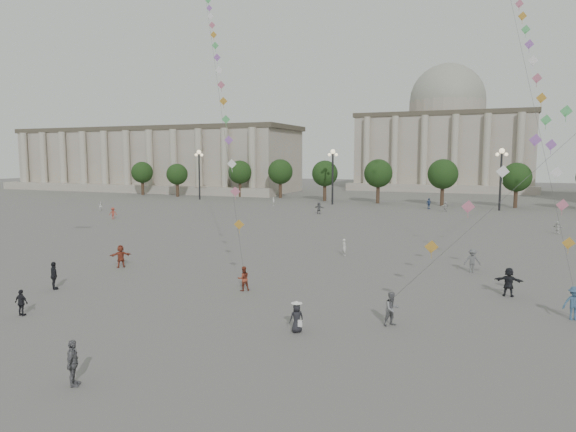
% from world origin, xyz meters
% --- Properties ---
extents(ground, '(360.00, 360.00, 0.00)m').
position_xyz_m(ground, '(0.00, 0.00, 0.00)').
color(ground, '#5D5B57').
rests_on(ground, ground).
extents(hall_west, '(84.00, 26.22, 17.20)m').
position_xyz_m(hall_west, '(-75.00, 93.89, 8.43)').
color(hall_west, gray).
rests_on(hall_west, ground).
extents(hall_central, '(48.30, 34.30, 35.50)m').
position_xyz_m(hall_central, '(0.00, 129.22, 14.23)').
color(hall_central, gray).
rests_on(hall_central, ground).
extents(tree_row, '(137.12, 5.12, 8.00)m').
position_xyz_m(tree_row, '(0.00, 78.00, 5.39)').
color(tree_row, '#3A291D').
rests_on(tree_row, ground).
extents(lamp_post_far_west, '(2.00, 0.90, 10.65)m').
position_xyz_m(lamp_post_far_west, '(-45.00, 70.00, 7.35)').
color(lamp_post_far_west, '#262628').
rests_on(lamp_post_far_west, ground).
extents(lamp_post_mid_west, '(2.00, 0.90, 10.65)m').
position_xyz_m(lamp_post_mid_west, '(-15.00, 70.00, 7.35)').
color(lamp_post_mid_west, '#262628').
rests_on(lamp_post_mid_west, ground).
extents(lamp_post_mid_east, '(2.00, 0.90, 10.65)m').
position_xyz_m(lamp_post_mid_east, '(15.00, 70.00, 7.35)').
color(lamp_post_mid_east, '#262628').
rests_on(lamp_post_mid_east, ground).
extents(person_crowd_0, '(1.10, 1.17, 1.94)m').
position_xyz_m(person_crowd_0, '(3.45, 68.00, 0.97)').
color(person_crowd_0, '#395282').
rests_on(person_crowd_0, ground).
extents(person_crowd_1, '(0.88, 0.94, 1.54)m').
position_xyz_m(person_crowd_1, '(-48.01, 43.48, 0.77)').
color(person_crowd_1, white).
rests_on(person_crowd_1, ground).
extents(person_crowd_2, '(1.27, 1.22, 1.73)m').
position_xyz_m(person_crowd_2, '(-37.89, 34.90, 0.87)').
color(person_crowd_2, '#9F392B').
rests_on(person_crowd_2, ground).
extents(person_crowd_3, '(1.81, 0.62, 1.94)m').
position_xyz_m(person_crowd_3, '(15.71, 11.21, 0.97)').
color(person_crowd_3, black).
rests_on(person_crowd_3, ground).
extents(person_crowd_4, '(1.45, 1.56, 1.75)m').
position_xyz_m(person_crowd_4, '(6.58, 64.76, 0.87)').
color(person_crowd_4, beige).
rests_on(person_crowd_4, ground).
extents(person_crowd_6, '(1.34, 0.90, 1.93)m').
position_xyz_m(person_crowd_6, '(13.14, 17.70, 0.96)').
color(person_crowd_6, '#595A5E').
rests_on(person_crowd_6, ground).
extents(person_crowd_7, '(1.31, 1.32, 1.52)m').
position_xyz_m(person_crowd_7, '(21.52, 43.59, 0.76)').
color(person_crowd_7, silver).
rests_on(person_crowd_7, ground).
extents(person_crowd_10, '(0.42, 0.60, 1.59)m').
position_xyz_m(person_crowd_10, '(-24.46, 63.20, 0.79)').
color(person_crowd_10, silver).
rests_on(person_crowd_10, ground).
extents(person_crowd_12, '(1.86, 0.98, 1.92)m').
position_xyz_m(person_crowd_12, '(-11.98, 53.24, 0.96)').
color(person_crowd_12, slate).
rests_on(person_crowd_12, ground).
extents(person_crowd_13, '(0.67, 0.68, 1.59)m').
position_xyz_m(person_crowd_13, '(1.75, 20.61, 0.79)').
color(person_crowd_13, silver).
rests_on(person_crowd_13, ground).
extents(tourist_1, '(1.21, 1.04, 1.95)m').
position_xyz_m(tourist_1, '(-13.44, 1.07, 0.97)').
color(tourist_1, black).
rests_on(tourist_1, ground).
extents(tourist_2, '(1.63, 1.66, 1.90)m').
position_xyz_m(tourist_2, '(-14.04, 8.58, 0.95)').
color(tourist_2, '#983E29').
rests_on(tourist_2, ground).
extents(tourist_3, '(0.94, 1.20, 1.90)m').
position_xyz_m(tourist_3, '(-0.62, -10.00, 0.95)').
color(tourist_3, slate).
rests_on(tourist_3, ground).
extents(tourist_4, '(0.92, 0.41, 1.55)m').
position_xyz_m(tourist_4, '(-10.42, -4.11, 0.77)').
color(tourist_4, black).
rests_on(tourist_4, ground).
extents(kite_flyer_0, '(1.05, 1.03, 1.70)m').
position_xyz_m(kite_flyer_0, '(-1.12, 5.79, 0.85)').
color(kite_flyer_0, brown).
rests_on(kite_flyer_0, ground).
extents(kite_flyer_1, '(1.38, 0.99, 1.93)m').
position_xyz_m(kite_flyer_1, '(19.06, 7.23, 0.96)').
color(kite_flyer_1, '#345576').
rests_on(kite_flyer_1, ground).
extents(kite_flyer_2, '(1.15, 1.15, 1.88)m').
position_xyz_m(kite_flyer_2, '(9.75, 2.33, 0.94)').
color(kite_flyer_2, slate).
rests_on(kite_flyer_2, ground).
extents(hat_person, '(0.89, 0.85, 1.69)m').
position_xyz_m(hat_person, '(5.34, -0.65, 0.83)').
color(hat_person, black).
rests_on(hat_person, ground).
extents(kite_train_west, '(33.05, 47.58, 73.63)m').
position_xyz_m(kite_train_west, '(-18.55, 31.34, 25.43)').
color(kite_train_west, '#3F3F3F').
rests_on(kite_train_west, ground).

